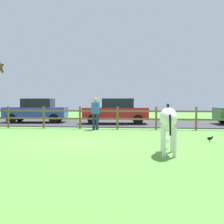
% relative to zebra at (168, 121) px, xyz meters
% --- Properties ---
extents(ground_plane, '(60.00, 60.00, 0.00)m').
position_rel_zebra_xyz_m(ground_plane, '(-3.15, 1.78, -0.93)').
color(ground_plane, '#549338').
extents(parking_asphalt, '(28.00, 7.40, 0.05)m').
position_rel_zebra_xyz_m(parking_asphalt, '(-3.15, 11.08, -0.90)').
color(parking_asphalt, '#38383D').
rests_on(parking_asphalt, ground_plane).
extents(paddock_fence, '(22.11, 0.11, 1.18)m').
position_rel_zebra_xyz_m(paddock_fence, '(-3.15, 6.78, -0.25)').
color(paddock_fence, brown).
rests_on(paddock_fence, ground_plane).
extents(zebra, '(0.49, 1.93, 1.41)m').
position_rel_zebra_xyz_m(zebra, '(0.00, 0.00, 0.00)').
color(zebra, white).
rests_on(zebra, ground_plane).
extents(crow_on_grass, '(0.21, 0.10, 0.20)m').
position_rel_zebra_xyz_m(crow_on_grass, '(1.68, 2.58, -0.80)').
color(crow_on_grass, black).
rests_on(crow_on_grass, ground_plane).
extents(parked_car_blue, '(4.16, 2.22, 1.56)m').
position_rel_zebra_xyz_m(parked_car_blue, '(-7.85, 10.12, -0.08)').
color(parked_car_blue, '#2D4CAD').
rests_on(parked_car_blue, parking_asphalt).
extents(parked_car_red, '(4.14, 2.17, 1.56)m').
position_rel_zebra_xyz_m(parked_car_red, '(-2.54, 9.73, -0.08)').
color(parked_car_red, red).
rests_on(parked_car_red, parking_asphalt).
extents(visitor_near_fence, '(0.38, 0.26, 1.64)m').
position_rel_zebra_xyz_m(visitor_near_fence, '(-3.23, 6.29, -0.02)').
color(visitor_near_fence, '#232847').
rests_on(visitor_near_fence, ground_plane).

